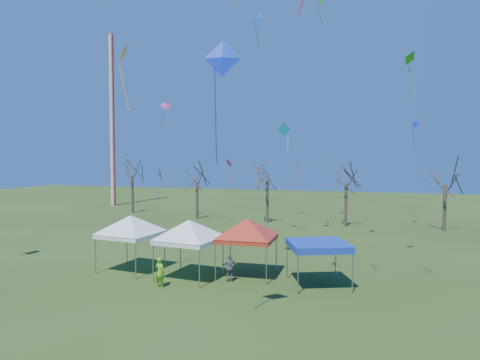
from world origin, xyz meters
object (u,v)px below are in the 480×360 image
object	(u,v)px
tree_4	(446,169)
tent_red	(247,222)
tent_white_mid	(189,224)
tent_blue	(318,246)
tree_3	(346,168)
tree_0	(132,162)
tent_white_west	(131,219)
person_grey	(230,268)
tree_2	(267,165)
tree_1	(197,169)
person_green	(160,272)
radio_mast	(112,121)

from	to	relation	value
tree_4	tent_red	xyz separation A→B (m)	(-14.13, -20.60, -2.81)
tent_white_mid	tent_blue	distance (m)	7.58
tree_3	tent_white_mid	world-z (taller)	tree_3
tree_0	tent_white_west	world-z (taller)	tree_0
tent_white_west	tent_white_mid	world-z (taller)	tent_white_west
tree_0	tent_white_west	size ratio (longest dim) A/B	1.85
tent_blue	person_grey	world-z (taller)	tent_blue
tree_4	tree_3	bearing A→B (deg)	179.74
person_grey	tent_white_west	bearing A→B (deg)	-37.75
tree_2	tent_white_mid	size ratio (longest dim) A/B	1.81
tent_blue	tent_red	bearing A→B (deg)	169.94
tent_white_west	tree_3	bearing A→B (deg)	60.46
tree_1	person_grey	world-z (taller)	tree_1
tent_white_west	tent_red	world-z (taller)	tent_white_west
tree_3	tent_red	xyz separation A→B (m)	(-4.81, -20.64, -2.83)
tree_3	tent_red	size ratio (longest dim) A/B	1.73
tree_1	person_green	bearing A→B (deg)	-72.15
radio_mast	tent_white_mid	size ratio (longest dim) A/B	5.52
radio_mast	tent_red	world-z (taller)	radio_mast
tree_1	tent_white_mid	size ratio (longest dim) A/B	1.67
radio_mast	tree_4	bearing A→B (deg)	-12.99
person_green	person_grey	size ratio (longest dim) A/B	1.04
tree_4	person_green	xyz separation A→B (m)	(-18.13, -24.15, -5.23)
tent_blue	person_grey	bearing A→B (deg)	-171.92
tent_red	tree_1	bearing A→B (deg)	119.43
radio_mast	tent_white_west	distance (m)	39.42
tent_white_west	tent_red	distance (m)	7.44
tree_4	tent_white_west	size ratio (longest dim) A/B	1.73
radio_mast	tree_0	world-z (taller)	radio_mast
tree_4	tent_blue	world-z (taller)	tree_4
tree_1	radio_mast	bearing A→B (deg)	151.52
tree_4	tent_blue	xyz separation A→B (m)	(-9.80, -21.37, -3.80)
tent_white_west	person_green	distance (m)	4.95
radio_mast	tent_red	bearing A→B (deg)	-46.32
tent_white_mid	tent_red	bearing A→B (deg)	25.08
tree_0	person_green	size ratio (longest dim) A/B	5.06
tent_white_west	tree_1	bearing A→B (deg)	101.73
tree_1	tree_3	size ratio (longest dim) A/B	0.95
tree_0	tree_3	world-z (taller)	tree_0
tent_red	person_green	xyz separation A→B (m)	(-4.00, -3.55, -2.42)
person_green	person_grey	xyz separation A→B (m)	(3.37, 2.08, -0.03)
tent_white_west	tent_white_mid	distance (m)	4.28
tent_red	tree_2	bearing A→B (deg)	99.71
tent_blue	tree_1	bearing A→B (deg)	126.55
tree_0	tree_3	size ratio (longest dim) A/B	1.07
radio_mast	tent_blue	size ratio (longest dim) A/B	6.18
tent_blue	tree_0	bearing A→B (deg)	136.85
tent_white_west	tent_blue	xyz separation A→B (m)	(11.72, 0.12, -1.01)
tree_0	tent_white_west	xyz separation A→B (m)	(14.68, -24.87, -3.22)
person_green	tree_4	bearing A→B (deg)	-114.70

